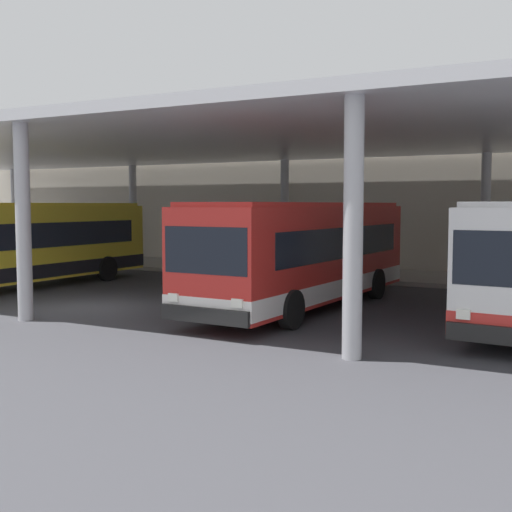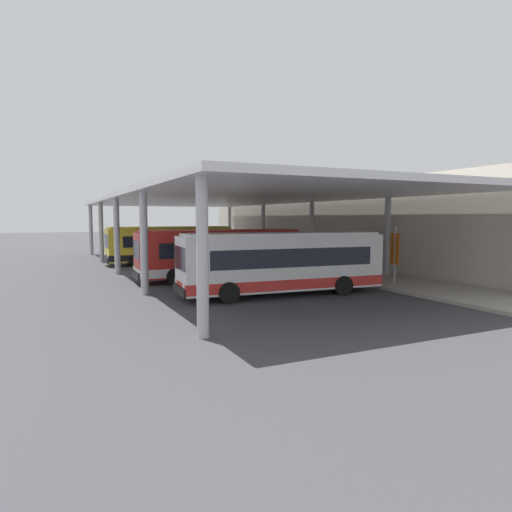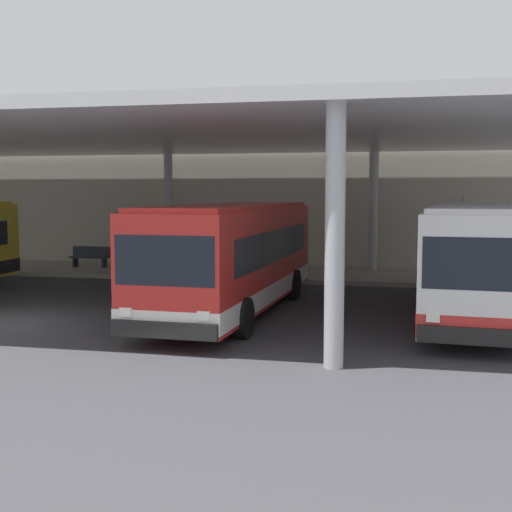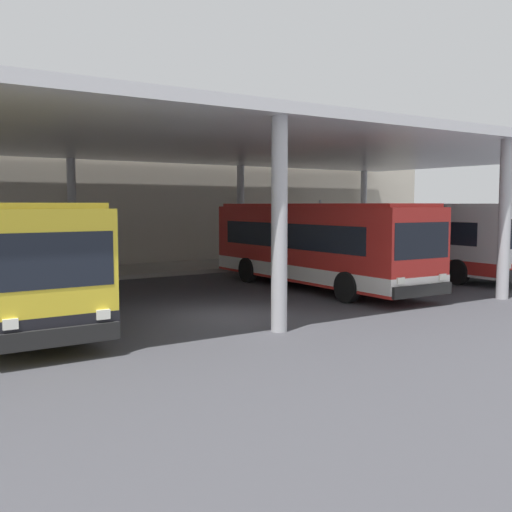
{
  "view_description": "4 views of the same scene",
  "coord_description": "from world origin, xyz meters",
  "px_view_note": "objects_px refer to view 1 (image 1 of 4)",
  "views": [
    {
      "loc": [
        13.68,
        -14.8,
        3.11
      ],
      "look_at": [
        3.62,
        3.87,
        1.43
      ],
      "focal_mm": 45.61,
      "sensor_mm": 36.0,
      "label": 1
    },
    {
      "loc": [
        32.22,
        -7.12,
        3.92
      ],
      "look_at": [
        7.01,
        4.9,
        1.53
      ],
      "focal_mm": 31.35,
      "sensor_mm": 36.0,
      "label": 2
    },
    {
      "loc": [
        10.61,
        -15.87,
        3.52
      ],
      "look_at": [
        6.12,
        4.39,
        1.55
      ],
      "focal_mm": 47.42,
      "sensor_mm": 36.0,
      "label": 3
    },
    {
      "loc": [
        -8.87,
        -14.44,
        3.13
      ],
      "look_at": [
        3.08,
        3.01,
        1.34
      ],
      "focal_mm": 42.74,
      "sensor_mm": 36.0,
      "label": 4
    }
  ],
  "objects_px": {
    "trash_bin": "(262,257)",
    "bus_second_bay": "(305,253)",
    "bus_nearest_bay": "(30,243)",
    "bench_waiting": "(212,255)"
  },
  "relations": [
    {
      "from": "bus_nearest_bay",
      "to": "bench_waiting",
      "type": "xyz_separation_m",
      "value": [
        2.3,
        9.16,
        -0.99
      ]
    },
    {
      "from": "bus_nearest_bay",
      "to": "bus_second_bay",
      "type": "relative_size",
      "value": 0.99
    },
    {
      "from": "bench_waiting",
      "to": "trash_bin",
      "type": "xyz_separation_m",
      "value": [
        2.88,
        -0.21,
        0.01
      ]
    },
    {
      "from": "trash_bin",
      "to": "bus_second_bay",
      "type": "bearing_deg",
      "value": -55.26
    },
    {
      "from": "bench_waiting",
      "to": "trash_bin",
      "type": "distance_m",
      "value": 2.89
    },
    {
      "from": "bus_nearest_bay",
      "to": "bench_waiting",
      "type": "height_order",
      "value": "bus_nearest_bay"
    },
    {
      "from": "bench_waiting",
      "to": "trash_bin",
      "type": "relative_size",
      "value": 1.84
    },
    {
      "from": "bus_second_bay",
      "to": "bench_waiting",
      "type": "height_order",
      "value": "bus_second_bay"
    },
    {
      "from": "bench_waiting",
      "to": "bus_second_bay",
      "type": "bearing_deg",
      "value": -44.9
    },
    {
      "from": "bus_second_bay",
      "to": "bench_waiting",
      "type": "xyz_separation_m",
      "value": [
        -8.87,
        8.83,
        -0.99
      ]
    }
  ]
}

